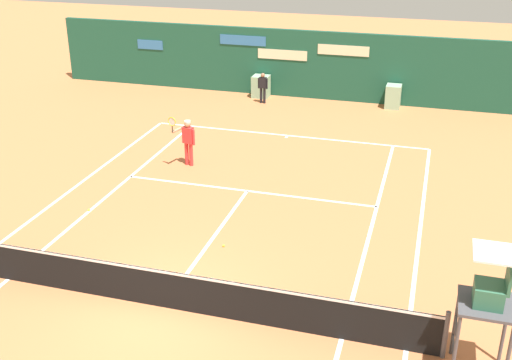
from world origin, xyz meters
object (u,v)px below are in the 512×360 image
object	(u,v)px
ball_kid_centre_post	(263,86)
tennis_ball_mid_court	(89,210)
tennis_ball_by_sideline	(224,246)
player_on_baseline	(188,139)
umpire_chair	(489,298)

from	to	relation	value
ball_kid_centre_post	tennis_ball_mid_court	distance (m)	11.97
tennis_ball_by_sideline	tennis_ball_mid_court	bearing A→B (deg)	168.95
tennis_ball_by_sideline	ball_kid_centre_post	bearing A→B (deg)	101.24
tennis_ball_mid_court	player_on_baseline	bearing A→B (deg)	70.07
ball_kid_centre_post	umpire_chair	bearing A→B (deg)	121.69
player_on_baseline	umpire_chair	bearing A→B (deg)	152.33
tennis_ball_mid_court	tennis_ball_by_sideline	distance (m)	4.53
umpire_chair	tennis_ball_by_sideline	distance (m)	7.16
player_on_baseline	tennis_ball_mid_court	bearing A→B (deg)	84.01
umpire_chair	ball_kid_centre_post	world-z (taller)	umpire_chair
player_on_baseline	ball_kid_centre_post	world-z (taller)	player_on_baseline
umpire_chair	ball_kid_centre_post	bearing A→B (deg)	28.79
ball_kid_centre_post	tennis_ball_by_sideline	xyz separation A→B (m)	(2.51, -12.65, -0.75)
player_on_baseline	ball_kid_centre_post	distance (m)	7.72
player_on_baseline	tennis_ball_by_sideline	bearing A→B (deg)	134.87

